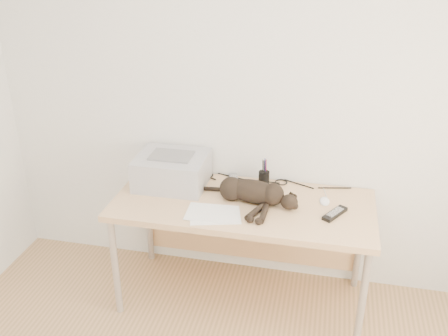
% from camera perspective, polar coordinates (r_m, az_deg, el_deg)
% --- Properties ---
extents(wall_back, '(3.50, 0.00, 3.50)m').
position_cam_1_polar(wall_back, '(3.18, 3.53, 8.04)').
color(wall_back, white).
rests_on(wall_back, floor).
extents(desk, '(1.60, 0.70, 0.74)m').
position_cam_1_polar(desk, '(3.22, 2.42, -5.26)').
color(desk, '#D7AF7E').
rests_on(desk, floor).
extents(printer, '(0.45, 0.38, 0.21)m').
position_cam_1_polar(printer, '(3.26, -5.95, -0.24)').
color(printer, '#A9A9AE').
rests_on(printer, desk).
extents(papers, '(0.35, 0.28, 0.01)m').
position_cam_1_polar(papers, '(2.95, -1.24, -5.29)').
color(papers, white).
rests_on(papers, desk).
extents(cat, '(0.66, 0.37, 0.15)m').
position_cam_1_polar(cat, '(3.05, 3.01, -2.80)').
color(cat, black).
rests_on(cat, desk).
extents(mug, '(0.13, 0.13, 0.09)m').
position_cam_1_polar(mug, '(3.37, -2.80, -0.35)').
color(mug, white).
rests_on(mug, desk).
extents(pen_cup, '(0.07, 0.07, 0.18)m').
position_cam_1_polar(pen_cup, '(3.27, 4.58, -1.16)').
color(pen_cup, black).
rests_on(pen_cup, desk).
extents(remote_grey, '(0.11, 0.20, 0.02)m').
position_cam_1_polar(remote_grey, '(3.31, 1.18, -1.51)').
color(remote_grey, slate).
rests_on(remote_grey, desk).
extents(remote_black, '(0.15, 0.20, 0.02)m').
position_cam_1_polar(remote_black, '(3.01, 12.55, -5.11)').
color(remote_black, black).
rests_on(remote_black, desk).
extents(mouse, '(0.07, 0.11, 0.03)m').
position_cam_1_polar(mouse, '(3.13, 11.44, -3.57)').
color(mouse, white).
rests_on(mouse, desk).
extents(cable_tangle, '(1.36, 0.09, 0.01)m').
position_cam_1_polar(cable_tangle, '(3.35, 3.14, -1.30)').
color(cable_tangle, black).
rests_on(cable_tangle, desk).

